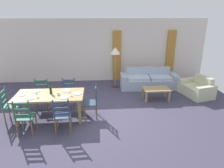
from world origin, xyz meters
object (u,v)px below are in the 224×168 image
wine_bottle (51,90)px  armchair_upholstered (198,89)px  dining_chair_near_left (25,117)px  wine_glass_near_right (70,92)px  dining_chair_head_east (92,102)px  wine_glass_near_left (37,93)px  dining_chair_near_right (62,115)px  coffee_cup_primary (59,94)px  couch (148,81)px  dining_table (50,97)px  standing_lamp (115,53)px  dining_chair_far_left (42,94)px  coffee_table (156,90)px  dining_chair_head_west (10,105)px  dining_chair_far_right (69,93)px

wine_bottle → armchair_upholstered: (5.02, 1.29, -0.62)m
dining_chair_near_left → wine_glass_near_right: size_ratio=5.96×
dining_chair_head_east → wine_glass_near_left: (-1.48, -0.16, 0.38)m
dining_chair_near_right → coffee_cup_primary: 0.76m
wine_glass_near_left → couch: 4.50m
wine_bottle → dining_table: bearing=-123.8°
dining_chair_head_east → wine_glass_near_left: dining_chair_head_east is taller
dining_table → armchair_upholstered: 5.24m
armchair_upholstered → standing_lamp: (-2.97, 1.13, 1.16)m
dining_chair_far_left → coffee_table: bearing=5.3°
dining_chair_head_west → dining_chair_head_east: same height
dining_chair_near_right → wine_bottle: 0.99m
dining_chair_far_right → dining_chair_head_east: (0.76, -0.71, 0.00)m
dining_chair_head_east → coffee_cup_primary: bearing=-174.9°
dining_chair_far_left → coffee_table: (3.83, 0.36, -0.12)m
dining_table → dining_chair_near_left: bearing=-121.4°
dining_chair_near_left → standing_lamp: size_ratio=0.59×
dining_table → dining_chair_near_left: 0.91m
dining_chair_far_right → dining_chair_near_right: bearing=-89.2°
dining_chair_near_right → coffee_cup_primary: dining_chair_near_right is taller
dining_chair_head_east → wine_glass_near_left: size_ratio=5.96×
wine_glass_near_left → armchair_upholstered: size_ratio=0.12×
dining_chair_head_west → wine_glass_near_right: 1.77m
dining_chair_far_left → wine_bottle: bearing=-55.3°
dining_chair_far_left → dining_chair_head_east: (1.61, -0.72, 0.00)m
dining_chair_head_west → wine_glass_near_right: (1.72, -0.10, 0.38)m
dining_chair_far_right → couch: 3.40m
coffee_cup_primary → coffee_table: bearing=20.3°
dining_chair_near_right → wine_glass_near_left: (-0.75, 0.60, 0.38)m
dining_chair_far_right → armchair_upholstered: dining_chair_far_right is taller
dining_chair_far_right → wine_bottle: (-0.40, -0.66, 0.39)m
dining_table → coffee_table: size_ratio=2.11×
dining_chair_far_right → dining_chair_head_west: size_ratio=1.00×
wine_glass_near_right → standing_lamp: bearing=60.2°
dining_chair_near_right → couch: dining_chair_near_right is taller
standing_lamp → dining_table: bearing=-130.1°
dining_chair_near_left → dining_chair_head_west: same height
dining_chair_head_west → coffee_cup_primary: size_ratio=10.67×
dining_chair_near_left → armchair_upholstered: 5.91m
wine_glass_near_right → wine_bottle: bearing=162.3°
dining_chair_far_left → dining_chair_near_right: bearing=-59.2°
dining_table → coffee_table: bearing=17.5°
armchair_upholstered → dining_chair_far_left: bearing=-173.5°
couch → dining_chair_near_right: bearing=-134.4°
wine_glass_near_right → coffee_table: wine_glass_near_right is taller
dining_chair_far_right → dining_chair_head_east: 1.04m
dining_table → standing_lamp: (2.09, 2.48, 0.75)m
coffee_cup_primary → dining_chair_near_left: bearing=-137.4°
coffee_cup_primary → standing_lamp: standing_lamp is taller
dining_chair_near_right → wine_glass_near_left: bearing=141.4°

